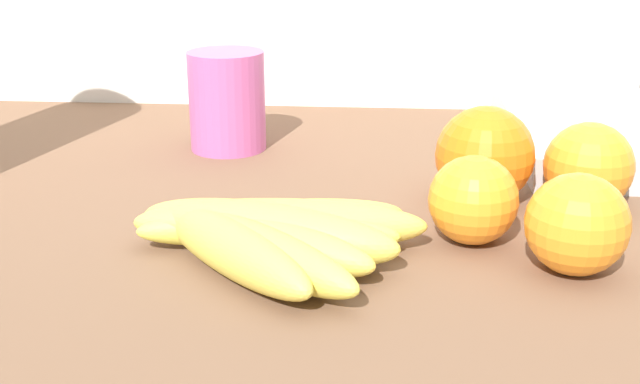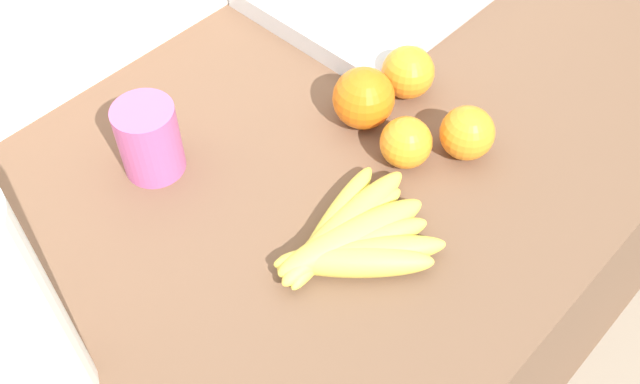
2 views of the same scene
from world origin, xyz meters
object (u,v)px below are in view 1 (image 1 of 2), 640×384
Objects in this scene: mug at (227,101)px; orange_center at (589,166)px; orange_back_left at (473,200)px; orange_front at (485,155)px; banana_bunch at (261,234)px; orange_right at (577,224)px.

orange_center is at bearing -24.19° from mug.
orange_back_left is 0.09m from orange_front.
banana_bunch is at bearing -74.74° from mug.
orange_front is at bearing 109.33° from orange_right.
banana_bunch is 2.97× the size of orange_center.
banana_bunch is 3.24× the size of orange_back_left.
orange_right is at bearing -70.67° from orange_front.
orange_right is 0.14m from orange_front.
orange_center is 0.36m from mug.
orange_center is (0.25, 0.12, 0.02)m from banana_bunch.
orange_back_left is 0.81× the size of orange_front.
mug is at bearing 150.22° from orange_front.
orange_front is at bearing -29.78° from mug.
orange_center reaches higher than orange_right.
orange_right reaches higher than orange_back_left.
banana_bunch is 3.07× the size of orange_right.
banana_bunch is 2.16× the size of mug.
mug reaches higher than orange_center.
orange_front reaches higher than orange_center.
orange_right is (-0.04, -0.13, -0.00)m from orange_center.
orange_back_left is at bearing -142.13° from orange_center.
orange_center is 0.73× the size of mug.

